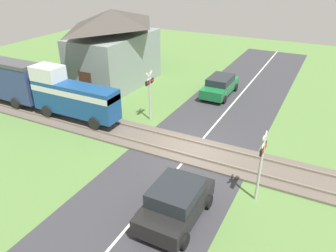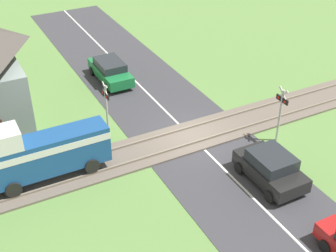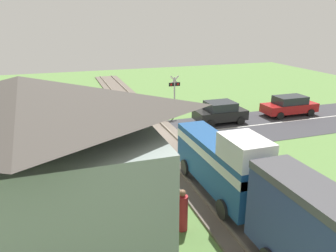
% 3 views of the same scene
% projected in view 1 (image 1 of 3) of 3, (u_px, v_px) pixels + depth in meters
% --- Properties ---
extents(ground_plane, '(60.00, 60.00, 0.00)m').
position_uv_depth(ground_plane, '(192.00, 151.00, 17.84)').
color(ground_plane, '#5B8442').
extents(road_surface, '(48.00, 6.40, 0.02)m').
position_uv_depth(road_surface, '(193.00, 151.00, 17.83)').
color(road_surface, '#38383D').
rests_on(road_surface, ground_plane).
extents(track_bed, '(2.80, 48.00, 0.24)m').
position_uv_depth(track_bed, '(193.00, 150.00, 17.81)').
color(track_bed, '#665B51').
rests_on(track_bed, ground_plane).
extents(train, '(1.58, 14.20, 3.18)m').
position_uv_depth(train, '(25.00, 84.00, 21.98)').
color(train, navy).
rests_on(train, track_bed).
extents(car_near_crossing, '(3.73, 2.07, 1.60)m').
position_uv_depth(car_near_crossing, '(176.00, 202.00, 12.87)').
color(car_near_crossing, black).
rests_on(car_near_crossing, ground_plane).
extents(car_far_side, '(4.33, 1.89, 1.48)m').
position_uv_depth(car_far_side, '(220.00, 85.00, 24.84)').
color(car_far_side, '#197038').
rests_on(car_far_side, ground_plane).
extents(crossing_signal_west_approach, '(0.90, 0.18, 3.26)m').
position_uv_depth(crossing_signal_west_approach, '(262.00, 159.00, 13.35)').
color(crossing_signal_west_approach, '#B7B7B7').
rests_on(crossing_signal_west_approach, ground_plane).
extents(crossing_signal_east_approach, '(0.90, 0.18, 3.26)m').
position_uv_depth(crossing_signal_east_approach, '(150.00, 89.00, 20.43)').
color(crossing_signal_east_approach, '#B7B7B7').
rests_on(crossing_signal_east_approach, ground_plane).
extents(station_building, '(8.04, 4.76, 5.97)m').
position_uv_depth(station_building, '(114.00, 49.00, 26.11)').
color(station_building, gray).
rests_on(station_building, ground_plane).
extents(pedestrian_by_station, '(0.40, 0.40, 1.63)m').
position_uv_depth(pedestrian_by_station, '(80.00, 95.00, 23.23)').
color(pedestrian_by_station, '#B2282D').
rests_on(pedestrian_by_station, ground_plane).
extents(tree_by_station, '(2.21, 2.21, 3.46)m').
position_uv_depth(tree_by_station, '(140.00, 39.00, 31.86)').
color(tree_by_station, brown).
rests_on(tree_by_station, ground_plane).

